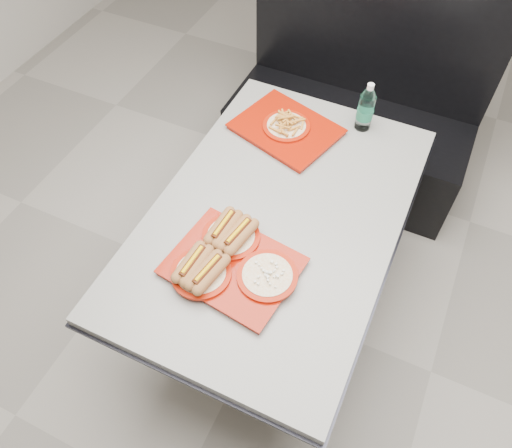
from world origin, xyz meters
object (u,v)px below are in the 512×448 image
at_px(booth_bench, 353,113).
at_px(tray_near, 229,260).
at_px(tray_far, 286,127).
at_px(diner_table, 276,238).
at_px(water_bottle, 366,109).

relative_size(booth_bench, tray_near, 2.87).
bearing_deg(tray_near, tray_far, 96.97).
bearing_deg(tray_far, booth_bench, 77.51).
distance_m(diner_table, booth_bench, 1.11).
bearing_deg(tray_near, booth_bench, 87.59).
relative_size(booth_bench, water_bottle, 5.97).
bearing_deg(booth_bench, tray_far, -102.49).
xyz_separation_m(booth_bench, tray_near, (-0.06, -1.38, 0.38)).
distance_m(diner_table, tray_near, 0.35).
bearing_deg(diner_table, tray_near, -101.42).
bearing_deg(tray_near, water_bottle, 77.13).
height_order(tray_far, water_bottle, water_bottle).
height_order(booth_bench, water_bottle, booth_bench).
relative_size(diner_table, tray_far, 2.86).
xyz_separation_m(diner_table, tray_far, (-0.15, 0.43, 0.19)).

